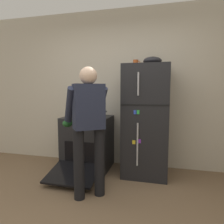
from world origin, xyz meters
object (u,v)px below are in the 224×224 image
object	(u,v)px
stove_range	(88,143)
pepper_mill	(76,110)
refrigerator	(146,121)
person_cook	(88,121)
mixing_bowl	(152,61)
red_pot	(96,114)
coffee_mug	(136,63)

from	to	relation	value
stove_range	pepper_mill	xyz separation A→B (m)	(-0.30, 0.22, 0.53)
refrigerator	stove_range	distance (m)	1.06
person_cook	mixing_bowl	bearing A→B (deg)	51.00
refrigerator	stove_range	size ratio (longest dim) A/B	1.42
person_cook	red_pot	distance (m)	0.84
stove_range	person_cook	bearing A→B (deg)	-68.16
refrigerator	pepper_mill	world-z (taller)	refrigerator
stove_range	person_cook	distance (m)	1.06
person_cook	pepper_mill	bearing A→B (deg)	120.93
red_pot	mixing_bowl	bearing A→B (deg)	3.21
person_cook	mixing_bowl	distance (m)	1.39
mixing_bowl	red_pot	bearing A→B (deg)	-176.79
mixing_bowl	person_cook	bearing A→B (deg)	-129.00
pepper_mill	mixing_bowl	bearing A→B (deg)	-8.42
refrigerator	mixing_bowl	bearing A→B (deg)	0.22
stove_range	person_cook	size ratio (longest dim) A/B	0.75
stove_range	red_pot	size ratio (longest dim) A/B	3.18
person_cook	coffee_mug	xyz separation A→B (m)	(0.45, 0.92, 0.80)
red_pot	refrigerator	bearing A→B (deg)	3.51
red_pot	stove_range	bearing A→B (deg)	168.54
person_cook	mixing_bowl	xyz separation A→B (m)	(0.71, 0.87, 0.81)
mixing_bowl	coffee_mug	bearing A→B (deg)	169.01
pepper_mill	red_pot	bearing A→B (deg)	-28.52
refrigerator	pepper_mill	distance (m)	1.29
red_pot	mixing_bowl	distance (m)	1.21
stove_range	mixing_bowl	world-z (taller)	mixing_bowl
refrigerator	person_cook	bearing A→B (deg)	-125.69
coffee_mug	pepper_mill	size ratio (longest dim) A/B	0.76
stove_range	person_cook	xyz separation A→B (m)	(0.34, -0.86, 0.52)
refrigerator	coffee_mug	size ratio (longest dim) A/B	15.18
person_cook	pepper_mill	world-z (taller)	person_cook
red_pot	coffee_mug	distance (m)	1.03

